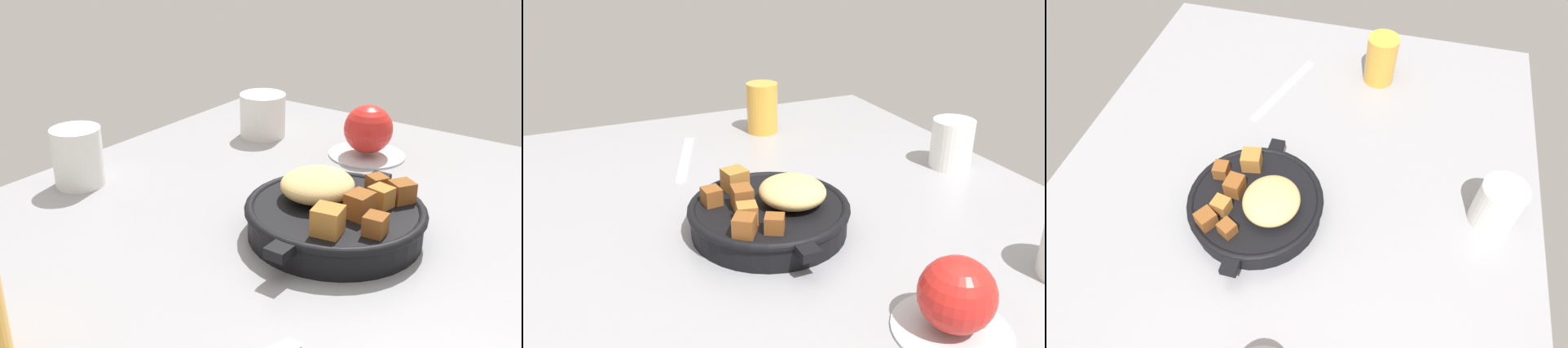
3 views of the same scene
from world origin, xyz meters
The scene contains 6 objects.
ground_plane centered at (0.00, 0.00, -1.20)cm, with size 97.30×80.84×2.40cm, color gray.
cast_iron_skillet centered at (4.98, -3.88, 2.76)cm, with size 25.49×21.22×7.24cm.
saucer_plate centered at (30.51, 4.74, 0.30)cm, with size 11.88×11.88×0.60cm, color #B7BABF.
red_apple centered at (30.51, 4.74, 4.37)cm, with size 7.55×7.55×7.55cm, color red.
ceramic_mug_white centered at (28.72, 23.44, 3.62)cm, with size 7.66×7.66×7.23cm, color silver.
white_creamer_pitcher centered at (-2.81, 32.13, 4.11)cm, with size 6.85×6.85×8.21cm, color white.
Camera 1 is at (-52.94, -35.25, 35.58)cm, focal length 43.09 mm.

